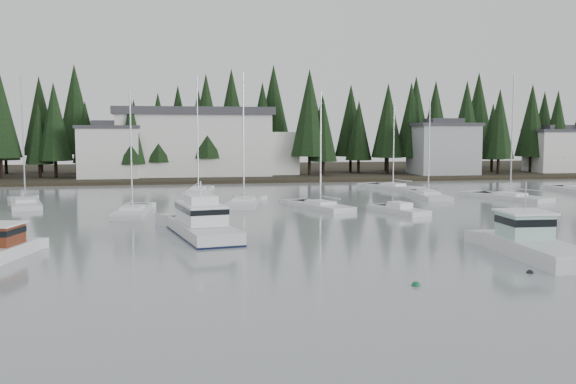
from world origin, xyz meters
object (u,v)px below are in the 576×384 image
house_east_a (443,148)px  harbor_inn (207,143)px  sailboat_3 (428,197)px  sailboat_9 (26,205)px  lobster_boat_teal (535,247)px  sailboat_2 (393,189)px  sailboat_11 (244,205)px  sailboat_5 (510,199)px  house_west (109,151)px  cabin_cruiser_center (202,226)px  house_east_b (556,150)px  sailboat_4 (132,214)px  sailboat_0 (320,208)px  sailboat_6 (198,192)px  runabout_1 (400,212)px

house_east_a → harbor_inn: bearing=173.6°
sailboat_3 → sailboat_9: sailboat_9 is taller
house_east_a → sailboat_9: size_ratio=0.77×
harbor_inn → lobster_boat_teal: harbor_inn is taller
sailboat_2 → sailboat_11: (-21.42, -15.56, 0.02)m
house_east_a → sailboat_5: 36.55m
house_west → sailboat_3: sailboat_3 is taller
cabin_cruiser_center → sailboat_3: (26.77, 23.19, -0.63)m
lobster_boat_teal → sailboat_3: (7.55, 34.56, -0.54)m
house_east_b → sailboat_2: sailboat_2 is taller
cabin_cruiser_center → house_east_a: bearing=-48.5°
sailboat_3 → sailboat_11: 22.15m
sailboat_3 → harbor_inn: bearing=39.5°
house_west → sailboat_4: size_ratio=0.82×
house_east_a → sailboat_0: 50.58m
sailboat_4 → sailboat_0: bearing=-81.0°
sailboat_2 → house_west: bearing=36.2°
sailboat_11 → sailboat_5: bearing=-75.2°
house_east_a → sailboat_5: size_ratio=0.74×
harbor_inn → sailboat_9: sailboat_9 is taller
lobster_boat_teal → sailboat_3: bearing=-9.8°
house_east_a → house_east_b: bearing=5.2°
sailboat_0 → sailboat_11: bearing=40.0°
house_west → lobster_boat_teal: 74.07m
sailboat_2 → sailboat_6: 25.51m
sailboat_5 → runabout_1: 18.90m
house_west → sailboat_11: size_ratio=0.68×
sailboat_0 → sailboat_2: sailboat_0 is taller
harbor_inn → sailboat_2: 34.36m
sailboat_6 → house_east_a: bearing=-51.2°
sailboat_3 → sailboat_6: size_ratio=0.79×
house_west → cabin_cruiser_center: size_ratio=0.87×
sailboat_3 → runabout_1: 15.58m
sailboat_4 → sailboat_6: 20.66m
cabin_cruiser_center → sailboat_2: (26.48, 34.35, -0.62)m
lobster_boat_teal → harbor_inn: bearing=15.1°
sailboat_3 → house_west: bearing=56.1°
runabout_1 → sailboat_4: bearing=63.1°
sailboat_2 → lobster_boat_teal: bearing=146.7°
sailboat_5 → runabout_1: sailboat_5 is taller
lobster_boat_teal → runabout_1: bearing=4.4°
sailboat_4 → cabin_cruiser_center: bearing=-152.1°
sailboat_11 → sailboat_2: bearing=-40.5°
harbor_inn → sailboat_5: sailboat_5 is taller
sailboat_6 → sailboat_11: 14.72m
house_west → sailboat_6: 26.55m
house_east_a → cabin_cruiser_center: house_east_a is taller
house_east_a → cabin_cruiser_center: bearing=-127.7°
sailboat_9 → sailboat_2: bearing=-88.2°
house_east_a → house_west: bearing=178.9°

